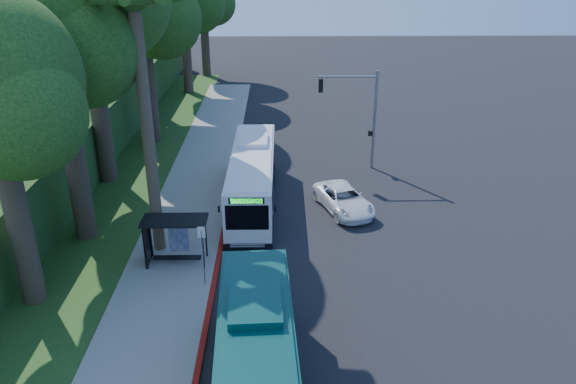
{
  "coord_description": "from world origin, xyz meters",
  "views": [
    {
      "loc": [
        -1.83,
        -27.48,
        15.05
      ],
      "look_at": [
        -1.37,
        1.0,
        2.17
      ],
      "focal_mm": 35.0,
      "sensor_mm": 36.0,
      "label": 1
    }
  ],
  "objects_px": {
    "bus_shelter": "(171,231)",
    "pickup": "(344,200)",
    "teal_bus": "(257,383)",
    "white_bus": "(253,176)"
  },
  "relations": [
    {
      "from": "bus_shelter",
      "to": "pickup",
      "type": "bearing_deg",
      "value": 32.56
    },
    {
      "from": "pickup",
      "to": "bus_shelter",
      "type": "bearing_deg",
      "value": -166.25
    },
    {
      "from": "white_bus",
      "to": "bus_shelter",
      "type": "bearing_deg",
      "value": -117.37
    },
    {
      "from": "bus_shelter",
      "to": "pickup",
      "type": "height_order",
      "value": "bus_shelter"
    },
    {
      "from": "white_bus",
      "to": "teal_bus",
      "type": "xyz_separation_m",
      "value": [
        0.87,
        -17.65,
        0.05
      ]
    },
    {
      "from": "teal_bus",
      "to": "bus_shelter",
      "type": "bearing_deg",
      "value": 111.18
    },
    {
      "from": "white_bus",
      "to": "teal_bus",
      "type": "height_order",
      "value": "teal_bus"
    },
    {
      "from": "bus_shelter",
      "to": "white_bus",
      "type": "height_order",
      "value": "white_bus"
    },
    {
      "from": "white_bus",
      "to": "pickup",
      "type": "distance_m",
      "value": 5.76
    },
    {
      "from": "bus_shelter",
      "to": "teal_bus",
      "type": "bearing_deg",
      "value": -66.09
    }
  ]
}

